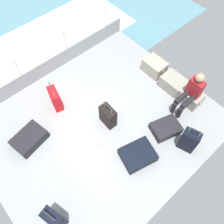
% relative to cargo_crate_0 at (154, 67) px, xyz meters
% --- Properties ---
extents(ground_plane, '(4.40, 5.20, 0.06)m').
position_rel_cargo_crate_0_xyz_m(ground_plane, '(0.30, -2.16, -0.22)').
color(ground_plane, '#939699').
extents(gunwale_port, '(0.06, 5.20, 0.45)m').
position_rel_cargo_crate_0_xyz_m(gunwale_port, '(-1.87, -2.16, 0.03)').
color(gunwale_port, '#939699').
rests_on(gunwale_port, ground_plane).
extents(railing_port, '(0.04, 4.20, 1.02)m').
position_rel_cargo_crate_0_xyz_m(railing_port, '(-1.87, -2.16, 0.59)').
color(railing_port, silver).
rests_on(railing_port, ground_plane).
extents(sea_wake, '(12.00, 12.00, 0.01)m').
position_rel_cargo_crate_0_xyz_m(sea_wake, '(-3.30, -2.16, -0.53)').
color(sea_wake, '#598C9E').
rests_on(sea_wake, ground_plane).
extents(cargo_crate_0, '(0.62, 0.43, 0.39)m').
position_rel_cargo_crate_0_xyz_m(cargo_crate_0, '(0.00, 0.00, 0.00)').
color(cargo_crate_0, '#9E9989').
rests_on(cargo_crate_0, ground_plane).
extents(cargo_crate_1, '(0.65, 0.45, 0.35)m').
position_rel_cargo_crate_0_xyz_m(cargo_crate_1, '(0.70, -0.04, -0.02)').
color(cargo_crate_1, gray).
rests_on(cargo_crate_1, ground_plane).
extents(cargo_crate_2, '(0.55, 0.40, 0.36)m').
position_rel_cargo_crate_0_xyz_m(cargo_crate_2, '(1.27, -0.05, -0.01)').
color(cargo_crate_2, gray).
rests_on(cargo_crate_2, ground_plane).
extents(passenger_seated, '(0.34, 0.66, 1.06)m').
position_rel_cargo_crate_0_xyz_m(passenger_seated, '(1.27, -0.23, 0.36)').
color(passenger_seated, maroon).
rests_on(passenger_seated, ground_plane).
extents(suitcase_0, '(0.46, 0.29, 0.76)m').
position_rel_cargo_crate_0_xyz_m(suitcase_0, '(-0.84, -2.59, 0.09)').
color(suitcase_0, red).
rests_on(suitcase_0, ground_plane).
extents(suitcase_1, '(0.64, 0.74, 0.21)m').
position_rel_cargo_crate_0_xyz_m(suitcase_1, '(1.41, -1.12, -0.09)').
color(suitcase_1, black).
rests_on(suitcase_1, ground_plane).
extents(suitcase_2, '(0.72, 0.82, 0.22)m').
position_rel_cargo_crate_0_xyz_m(suitcase_2, '(1.44, -2.06, -0.08)').
color(suitcase_2, black).
rests_on(suitcase_2, ground_plane).
extents(suitcase_3, '(0.40, 0.31, 0.83)m').
position_rel_cargo_crate_0_xyz_m(suitcase_3, '(1.98, -1.09, 0.13)').
color(suitcase_3, black).
rests_on(suitcase_3, ground_plane).
extents(suitcase_4, '(0.40, 0.29, 0.85)m').
position_rel_cargo_crate_0_xyz_m(suitcase_4, '(1.35, -4.10, 0.14)').
color(suitcase_4, black).
rests_on(suitcase_4, ground_plane).
extents(suitcase_5, '(0.63, 0.81, 0.25)m').
position_rel_cargo_crate_0_xyz_m(suitcase_5, '(-0.43, -3.60, -0.07)').
color(suitcase_5, black).
rests_on(suitcase_5, ground_plane).
extents(suitcase_6, '(0.41, 0.24, 0.73)m').
position_rel_cargo_crate_0_xyz_m(suitcase_6, '(0.36, -1.96, 0.08)').
color(suitcase_6, black).
rests_on(suitcase_6, ground_plane).
extents(paper_cup, '(0.08, 0.08, 0.10)m').
position_rel_cargo_crate_0_xyz_m(paper_cup, '(0.65, -2.49, -0.14)').
color(paper_cup, white).
rests_on(paper_cup, ground_plane).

